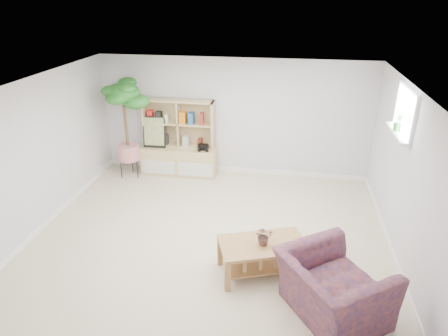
% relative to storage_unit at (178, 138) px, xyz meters
% --- Properties ---
extents(floor, '(5.50, 5.00, 0.01)m').
position_rel_storage_unit_xyz_m(floor, '(1.11, -2.24, -0.78)').
color(floor, beige).
rests_on(floor, ground).
extents(ceiling, '(5.50, 5.00, 0.01)m').
position_rel_storage_unit_xyz_m(ceiling, '(1.11, -2.24, 1.62)').
color(ceiling, white).
rests_on(ceiling, walls).
extents(walls, '(5.51, 5.01, 2.40)m').
position_rel_storage_unit_xyz_m(walls, '(1.11, -2.24, 0.42)').
color(walls, silver).
rests_on(walls, floor).
extents(baseboard, '(5.50, 5.00, 0.10)m').
position_rel_storage_unit_xyz_m(baseboard, '(1.11, -2.24, -0.73)').
color(baseboard, white).
rests_on(baseboard, floor).
extents(window, '(0.10, 0.98, 0.68)m').
position_rel_storage_unit_xyz_m(window, '(3.84, -1.64, 1.22)').
color(window, silver).
rests_on(window, walls).
extents(window_sill, '(0.14, 1.00, 0.04)m').
position_rel_storage_unit_xyz_m(window_sill, '(3.78, -1.64, 0.90)').
color(window_sill, white).
rests_on(window_sill, walls).
extents(storage_unit, '(1.56, 0.53, 1.56)m').
position_rel_storage_unit_xyz_m(storage_unit, '(0.00, 0.00, 0.00)').
color(storage_unit, tan).
rests_on(storage_unit, floor).
extents(poster, '(0.47, 0.13, 0.64)m').
position_rel_storage_unit_xyz_m(poster, '(-0.49, -0.05, 0.13)').
color(poster, yellow).
rests_on(poster, storage_unit).
extents(toy_truck, '(0.31, 0.23, 0.15)m').
position_rel_storage_unit_xyz_m(toy_truck, '(0.54, -0.10, -0.12)').
color(toy_truck, black).
rests_on(toy_truck, storage_unit).
extents(coffee_table, '(1.30, 0.99, 0.47)m').
position_rel_storage_unit_xyz_m(coffee_table, '(1.98, -2.97, -0.55)').
color(coffee_table, '#936444').
rests_on(coffee_table, floor).
extents(table_plant, '(0.27, 0.25, 0.26)m').
position_rel_storage_unit_xyz_m(table_plant, '(1.99, -2.99, -0.18)').
color(table_plant, '#176C29').
rests_on(table_plant, coffee_table).
extents(floor_tree, '(0.97, 0.97, 2.03)m').
position_rel_storage_unit_xyz_m(floor_tree, '(-0.97, -0.32, 0.23)').
color(floor_tree, '#146A1B').
rests_on(floor_tree, floor).
extents(armchair, '(1.51, 1.55, 0.87)m').
position_rel_storage_unit_xyz_m(armchair, '(2.85, -3.61, -0.35)').
color(armchair, navy).
rests_on(armchair, floor).
extents(sill_plant, '(0.18, 0.17, 0.27)m').
position_rel_storage_unit_xyz_m(sill_plant, '(3.78, -1.61, 1.05)').
color(sill_plant, '#146A1B').
rests_on(sill_plant, window_sill).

